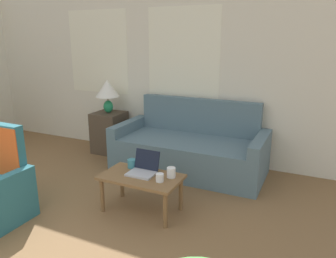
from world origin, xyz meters
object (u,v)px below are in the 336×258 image
coffee_table (141,180)px  table_lamp (107,90)px  cup_white (132,164)px  couch (190,150)px  cup_yellow (171,172)px  laptop (143,168)px  cup_navy (160,178)px

coffee_table → table_lamp: bearing=134.4°
table_lamp → cup_white: table_lamp is taller
couch → cup_white: (-0.24, -1.13, 0.16)m
couch → coffee_table: size_ratio=2.43×
couch → cup_white: bearing=-102.2°
coffee_table → cup_white: cup_white is taller
couch → cup_yellow: couch is taller
table_lamp → coffee_table: 2.09m
table_lamp → coffee_table: (1.39, -1.42, -0.65)m
table_lamp → coffee_table: bearing=-45.6°
cup_white → couch: bearing=77.8°
cup_yellow → cup_white: (-0.50, 0.05, -0.00)m
laptop → table_lamp: bearing=135.7°
laptop → cup_navy: bearing=-24.8°
couch → cup_yellow: bearing=-78.0°
couch → coffee_table: couch is taller
coffee_table → cup_white: size_ratio=8.72×
couch → coffee_table: (-0.04, -1.28, 0.06)m
laptop → cup_yellow: bearing=4.8°
cup_navy → coffee_table: bearing=170.0°
couch → laptop: 1.22m
couch → cup_white: size_ratio=21.19×
coffee_table → cup_yellow: cup_yellow is taller
table_lamp → cup_white: size_ratio=5.34×
couch → cup_navy: couch is taller
couch → cup_yellow: (0.25, -1.18, 0.17)m
laptop → cup_white: (-0.19, 0.07, -0.00)m
couch → cup_yellow: 1.22m
table_lamp → cup_yellow: (1.69, -1.32, -0.54)m
table_lamp → cup_yellow: table_lamp is taller
table_lamp → laptop: (1.38, -1.35, -0.54)m
cup_yellow → laptop: bearing=-175.2°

